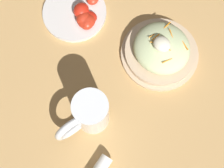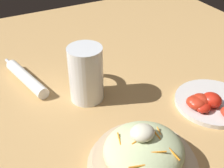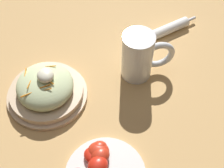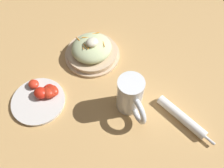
% 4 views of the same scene
% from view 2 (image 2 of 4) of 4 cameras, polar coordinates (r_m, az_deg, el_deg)
% --- Properties ---
extents(ground_plane, '(1.43, 1.43, 0.00)m').
position_cam_2_polar(ground_plane, '(0.72, -0.20, -5.49)').
color(ground_plane, tan).
extents(salad_plate, '(0.22, 0.22, 0.10)m').
position_cam_2_polar(salad_plate, '(0.59, 6.01, -13.50)').
color(salad_plate, '#D1B28E').
rests_on(salad_plate, ground_plane).
extents(beer_mug, '(0.09, 0.15, 0.14)m').
position_cam_2_polar(beer_mug, '(0.74, -5.09, 1.55)').
color(beer_mug, white).
rests_on(beer_mug, ground_plane).
extents(napkin_roll, '(0.07, 0.22, 0.03)m').
position_cam_2_polar(napkin_roll, '(0.85, -16.10, 1.09)').
color(napkin_roll, white).
rests_on(napkin_roll, ground_plane).
extents(tomato_plate, '(0.19, 0.19, 0.05)m').
position_cam_2_polar(tomato_plate, '(0.77, 18.18, -3.37)').
color(tomato_plate, silver).
rests_on(tomato_plate, ground_plane).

